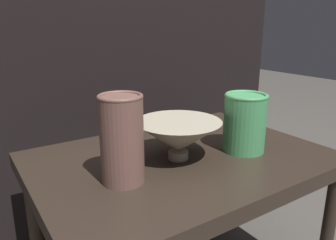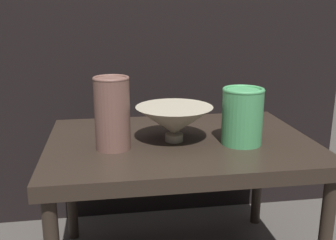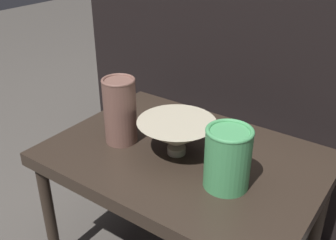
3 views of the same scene
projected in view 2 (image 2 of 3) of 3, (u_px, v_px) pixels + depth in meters
table at (180, 153)px, 1.16m from camera, size 0.76×0.54×0.44m
couch_backdrop at (154, 95)px, 1.75m from camera, size 1.44×0.50×0.88m
bowl at (174, 121)px, 1.12m from camera, size 0.22×0.22×0.10m
vase_textured_left at (112, 112)px, 1.05m from camera, size 0.10×0.10×0.20m
vase_colorful_right at (242, 115)px, 1.09m from camera, size 0.12×0.12×0.16m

